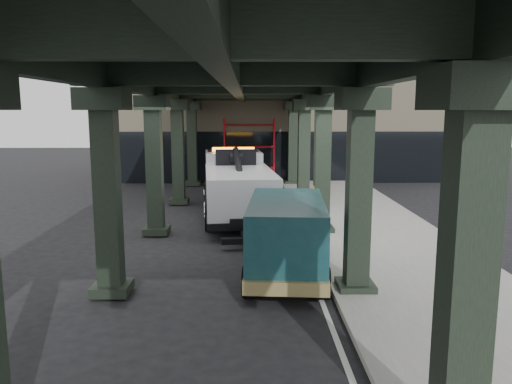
{
  "coord_description": "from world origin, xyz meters",
  "views": [
    {
      "loc": [
        -0.03,
        -15.75,
        4.5
      ],
      "look_at": [
        0.22,
        1.26,
        1.7
      ],
      "focal_mm": 35.0,
      "sensor_mm": 36.0,
      "label": 1
    }
  ],
  "objects": [
    {
      "name": "tow_truck",
      "position": [
        -0.56,
        5.18,
        1.44
      ],
      "size": [
        3.32,
        9.21,
        2.96
      ],
      "rotation": [
        0.0,
        0.0,
        0.09
      ],
      "color": "black",
      "rests_on": "ground"
    },
    {
      "name": "towed_van",
      "position": [
        0.99,
        -2.56,
        1.16
      ],
      "size": [
        2.48,
        5.44,
        2.15
      ],
      "rotation": [
        0.0,
        0.0,
        -0.08
      ],
      "color": "#123C42",
      "rests_on": "ground"
    },
    {
      "name": "ground",
      "position": [
        0.0,
        0.0,
        0.0
      ],
      "size": [
        90.0,
        90.0,
        0.0
      ],
      "primitive_type": "plane",
      "color": "black",
      "rests_on": "ground"
    },
    {
      "name": "lane_stripe",
      "position": [
        1.7,
        2.0,
        0.01
      ],
      "size": [
        0.12,
        38.0,
        0.01
      ],
      "primitive_type": "cube",
      "color": "silver",
      "rests_on": "ground"
    },
    {
      "name": "building",
      "position": [
        2.0,
        20.0,
        4.0
      ],
      "size": [
        22.0,
        10.0,
        8.0
      ],
      "primitive_type": "cube",
      "color": "#C6B793",
      "rests_on": "ground"
    },
    {
      "name": "scaffolding",
      "position": [
        0.0,
        14.64,
        2.11
      ],
      "size": [
        3.08,
        0.88,
        4.0
      ],
      "color": "red",
      "rests_on": "ground"
    },
    {
      "name": "sidewalk",
      "position": [
        4.5,
        2.0,
        0.07
      ],
      "size": [
        5.0,
        40.0,
        0.15
      ],
      "primitive_type": "cube",
      "color": "gray",
      "rests_on": "ground"
    },
    {
      "name": "viaduct",
      "position": [
        -0.4,
        2.0,
        5.46
      ],
      "size": [
        7.4,
        32.0,
        6.4
      ],
      "color": "black",
      "rests_on": "ground"
    }
  ]
}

